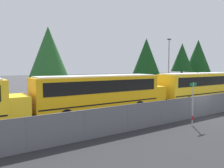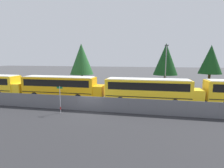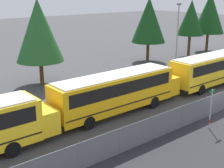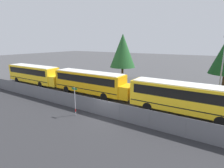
{
  "view_description": "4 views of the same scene",
  "coord_description": "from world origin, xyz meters",
  "px_view_note": "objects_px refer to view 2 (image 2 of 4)",
  "views": [
    {
      "loc": [
        -16.04,
        -10.82,
        4.14
      ],
      "look_at": [
        -4.82,
        6.13,
        2.52
      ],
      "focal_mm": 35.0,
      "sensor_mm": 36.0,
      "label": 1
    },
    {
      "loc": [
        6.41,
        -18.99,
        6.24
      ],
      "look_at": [
        1.47,
        5.96,
        2.37
      ],
      "focal_mm": 28.0,
      "sensor_mm": 36.0,
      "label": 2
    },
    {
      "loc": [
        -22.32,
        -13.31,
        9.95
      ],
      "look_at": [
        -6.85,
        5.45,
        2.61
      ],
      "focal_mm": 50.0,
      "sensor_mm": 36.0,
      "label": 3
    },
    {
      "loc": [
        9.46,
        -14.01,
        7.61
      ],
      "look_at": [
        -3.09,
        6.01,
        1.9
      ],
      "focal_mm": 28.0,
      "sensor_mm": 36.0,
      "label": 4
    }
  ],
  "objects_px": {
    "school_bus_1": "(61,85)",
    "tree_1": "(166,59)",
    "street_sign": "(60,99)",
    "tree_3": "(82,59)",
    "school_bus_2": "(149,89)",
    "tree_2": "(211,60)",
    "light_pole": "(166,67)"
  },
  "relations": [
    {
      "from": "school_bus_1",
      "to": "tree_3",
      "type": "height_order",
      "value": "tree_3"
    },
    {
      "from": "school_bus_2",
      "to": "street_sign",
      "type": "distance_m",
      "value": 11.67
    },
    {
      "from": "tree_1",
      "to": "tree_2",
      "type": "bearing_deg",
      "value": -9.73
    },
    {
      "from": "tree_1",
      "to": "tree_3",
      "type": "bearing_deg",
      "value": -176.67
    },
    {
      "from": "tree_3",
      "to": "light_pole",
      "type": "bearing_deg",
      "value": -15.16
    },
    {
      "from": "school_bus_1",
      "to": "tree_3",
      "type": "xyz_separation_m",
      "value": [
        -1.01,
        11.53,
        3.88
      ]
    },
    {
      "from": "light_pole",
      "to": "tree_3",
      "type": "bearing_deg",
      "value": 164.84
    },
    {
      "from": "light_pole",
      "to": "tree_1",
      "type": "height_order",
      "value": "tree_1"
    },
    {
      "from": "tree_1",
      "to": "light_pole",
      "type": "bearing_deg",
      "value": -95.26
    },
    {
      "from": "school_bus_2",
      "to": "tree_2",
      "type": "xyz_separation_m",
      "value": [
        11.15,
        11.7,
        3.84
      ]
    },
    {
      "from": "school_bus_1",
      "to": "tree_3",
      "type": "distance_m",
      "value": 12.21
    },
    {
      "from": "tree_1",
      "to": "street_sign",
      "type": "bearing_deg",
      "value": -124.36
    },
    {
      "from": "street_sign",
      "to": "light_pole",
      "type": "xyz_separation_m",
      "value": [
        12.65,
        13.63,
        2.95
      ]
    },
    {
      "from": "light_pole",
      "to": "tree_3",
      "type": "xyz_separation_m",
      "value": [
        -17.0,
        4.61,
        1.34
      ]
    },
    {
      "from": "school_bus_1",
      "to": "light_pole",
      "type": "distance_m",
      "value": 17.61
    },
    {
      "from": "school_bus_2",
      "to": "tree_3",
      "type": "height_order",
      "value": "tree_3"
    },
    {
      "from": "tree_2",
      "to": "tree_3",
      "type": "distance_m",
      "value": 25.38
    },
    {
      "from": "school_bus_1",
      "to": "tree_1",
      "type": "xyz_separation_m",
      "value": [
        16.51,
        12.55,
        3.87
      ]
    },
    {
      "from": "tree_3",
      "to": "tree_2",
      "type": "bearing_deg",
      "value": -0.74
    },
    {
      "from": "street_sign",
      "to": "tree_3",
      "type": "relative_size",
      "value": 0.33
    },
    {
      "from": "street_sign",
      "to": "school_bus_1",
      "type": "bearing_deg",
      "value": 116.51
    },
    {
      "from": "street_sign",
      "to": "tree_2",
      "type": "height_order",
      "value": "tree_2"
    },
    {
      "from": "tree_1",
      "to": "tree_3",
      "type": "xyz_separation_m",
      "value": [
        -17.52,
        -1.02,
        0.02
      ]
    },
    {
      "from": "school_bus_1",
      "to": "light_pole",
      "type": "bearing_deg",
      "value": 23.42
    },
    {
      "from": "tree_2",
      "to": "tree_3",
      "type": "height_order",
      "value": "tree_3"
    },
    {
      "from": "street_sign",
      "to": "tree_1",
      "type": "xyz_separation_m",
      "value": [
        13.16,
        19.26,
        4.27
      ]
    },
    {
      "from": "school_bus_1",
      "to": "street_sign",
      "type": "relative_size",
      "value": 4.16
    },
    {
      "from": "school_bus_1",
      "to": "tree_3",
      "type": "bearing_deg",
      "value": 95.0
    },
    {
      "from": "school_bus_2",
      "to": "tree_2",
      "type": "relative_size",
      "value": 1.49
    },
    {
      "from": "school_bus_1",
      "to": "tree_2",
      "type": "bearing_deg",
      "value": 24.69
    },
    {
      "from": "school_bus_1",
      "to": "tree_1",
      "type": "height_order",
      "value": "tree_1"
    },
    {
      "from": "light_pole",
      "to": "tree_2",
      "type": "xyz_separation_m",
      "value": [
        8.38,
        4.28,
        1.29
      ]
    }
  ]
}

